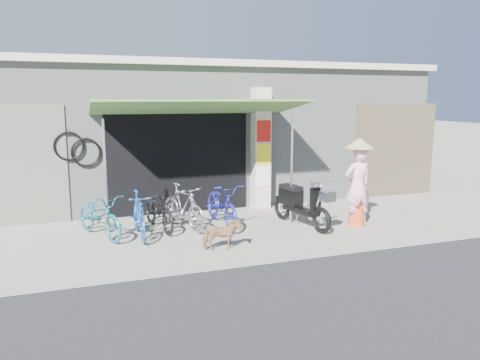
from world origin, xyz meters
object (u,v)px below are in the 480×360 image
object	(u,v)px
bike_navy	(222,204)
bike_blue	(139,215)
bike_teal	(99,215)
bike_black	(159,210)
street_dog	(222,235)
bike_silver	(183,206)
nun	(358,183)
moped	(300,204)

from	to	relation	value
bike_navy	bike_blue	bearing A→B (deg)	-172.81
bike_teal	bike_navy	world-z (taller)	bike_navy
bike_black	bike_blue	bearing A→B (deg)	-148.65
bike_teal	bike_black	world-z (taller)	bike_teal
street_dog	bike_silver	bearing A→B (deg)	16.09
bike_blue	bike_silver	world-z (taller)	bike_silver
nun	bike_silver	bearing A→B (deg)	-16.49
bike_blue	moped	distance (m)	3.41
bike_silver	bike_blue	bearing A→B (deg)	-178.83
bike_blue	moped	world-z (taller)	moped
bike_silver	bike_navy	xyz separation A→B (m)	(0.84, -0.06, 0.00)
bike_blue	bike_silver	bearing A→B (deg)	19.63
bike_silver	moped	bearing A→B (deg)	-33.30
bike_black	street_dog	distance (m)	1.95
bike_teal	bike_silver	bearing A→B (deg)	-21.23
bike_black	nun	distance (m)	4.29
moped	bike_silver	bearing A→B (deg)	153.30
bike_black	nun	xyz separation A→B (m)	(4.12, -1.07, 0.52)
bike_teal	bike_silver	world-z (taller)	bike_silver
bike_blue	bike_black	distance (m)	0.64
bike_blue	bike_teal	bearing A→B (deg)	159.81
bike_navy	bike_black	bearing A→B (deg)	172.44
bike_black	street_dog	xyz separation A→B (m)	(0.83, -1.76, -0.13)
bike_blue	moped	xyz separation A→B (m)	(3.40, -0.27, 0.03)
bike_navy	moped	xyz separation A→B (m)	(1.59, -0.56, 0.01)
street_dog	bike_navy	bearing A→B (deg)	-12.32
bike_silver	street_dog	xyz separation A→B (m)	(0.33, -1.69, -0.19)
bike_black	bike_silver	world-z (taller)	bike_silver
bike_silver	moped	world-z (taller)	moped
bike_teal	bike_blue	bearing A→B (deg)	-43.98
bike_blue	bike_black	xyz separation A→B (m)	(0.47, 0.42, -0.04)
bike_blue	bike_navy	xyz separation A→B (m)	(1.81, 0.29, 0.02)
bike_teal	bike_blue	distance (m)	0.79
bike_teal	bike_silver	distance (m)	1.72
bike_teal	moped	bearing A→B (deg)	-31.57
bike_black	moped	distance (m)	3.01
nun	bike_teal	bearing A→B (deg)	-10.75
bike_blue	nun	bearing A→B (deg)	-8.39
bike_teal	bike_navy	size ratio (longest dim) A/B	0.92
bike_silver	street_dog	distance (m)	1.73
bike_teal	moped	size ratio (longest dim) A/B	0.90
bike_navy	street_dog	world-z (taller)	bike_navy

